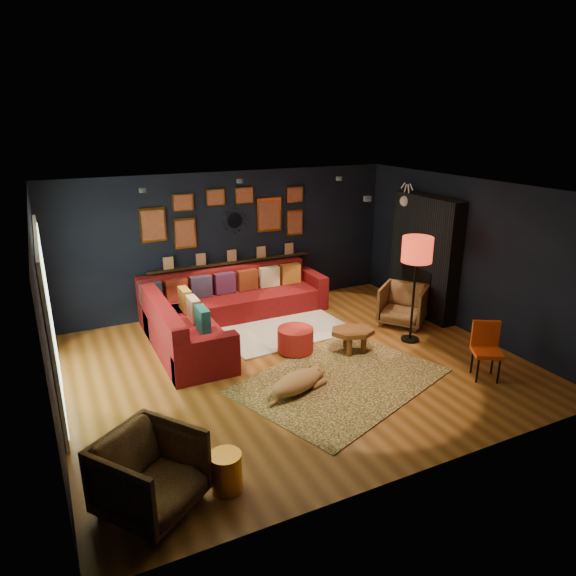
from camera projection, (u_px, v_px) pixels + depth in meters
name	position (u px, v px, depth m)	size (l,w,h in m)	color
floor	(295.00, 365.00, 7.70)	(6.50, 6.50, 0.00)	#985C25
room_walls	(296.00, 263.00, 7.19)	(6.50, 6.50, 6.50)	black
sectional	(217.00, 312.00, 8.89)	(3.41, 2.69, 0.86)	maroon
ledge	(232.00, 262.00, 9.69)	(3.20, 0.12, 0.04)	black
gallery_wall	(229.00, 215.00, 9.43)	(3.15, 0.04, 1.02)	gold
sunburst_mirror	(235.00, 220.00, 9.52)	(0.47, 0.16, 0.47)	silver
fireplace	(424.00, 260.00, 9.43)	(0.31, 1.60, 2.20)	black
deer_head	(412.00, 200.00, 9.54)	(0.50, 0.28, 0.45)	white
sliding_door	(49.00, 319.00, 6.53)	(0.06, 2.80, 2.20)	white
ceiling_spots	(272.00, 186.00, 7.57)	(3.30, 2.50, 0.06)	black
shag_rug	(282.00, 329.00, 8.97)	(2.17, 1.58, 0.03)	white
leopard_rug	(340.00, 381.00, 7.23)	(2.77, 1.98, 0.02)	tan
coffee_table	(352.00, 334.00, 8.02)	(0.84, 0.73, 0.35)	brown
pouf	(295.00, 339.00, 8.05)	(0.57, 0.57, 0.37)	#A41F1B
armchair_left	(150.00, 471.00, 4.76)	(0.83, 0.78, 0.85)	#BC8349
armchair_right	(403.00, 303.00, 9.11)	(0.76, 0.71, 0.78)	#BC8349
gold_stool	(226.00, 472.00, 5.09)	(0.32, 0.32, 0.41)	gold
orange_chair	(486.00, 345.00, 7.23)	(0.52, 0.52, 0.82)	black
floor_lamp	(417.00, 254.00, 8.06)	(0.48, 0.48, 1.76)	black
dog	(297.00, 379.00, 6.88)	(1.16, 0.57, 0.37)	#B6804E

